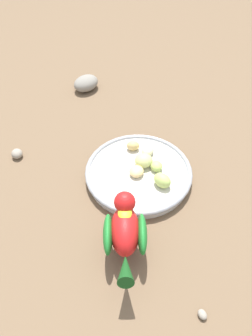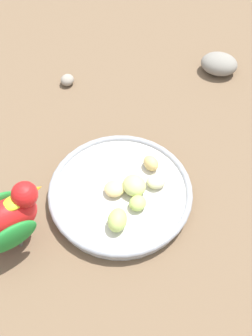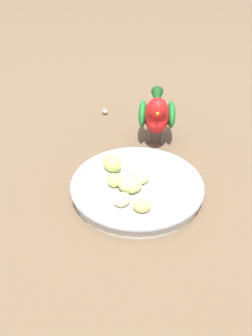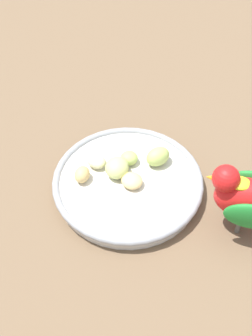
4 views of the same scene
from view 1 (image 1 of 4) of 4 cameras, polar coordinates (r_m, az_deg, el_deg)
The scene contains 12 objects.
ground_plane at distance 0.79m, azimuth 3.06°, elevation -2.56°, with size 4.00×4.00×0.00m, color brown.
feeding_bowl at distance 0.79m, azimuth 2.00°, elevation -0.87°, with size 0.23×0.23×0.03m.
apple_piece_0 at distance 0.77m, azimuth 1.57°, elevation -0.67°, with size 0.03×0.03×0.02m, color #E5C67F.
apple_piece_1 at distance 0.79m, azimuth 2.80°, elevation 1.20°, with size 0.04×0.04×0.03m, color #C6D17A.
apple_piece_2 at distance 0.78m, azimuth 4.84°, elevation 0.30°, with size 0.03×0.03×0.02m, color #B2CC66.
apple_piece_3 at distance 0.75m, azimuth 5.60°, elevation -2.20°, with size 0.04×0.03×0.03m, color #B2CC66.
apple_piece_4 at distance 0.82m, azimuth 3.44°, elevation 2.75°, with size 0.03×0.03×0.02m, color beige.
apple_piece_5 at distance 0.82m, azimuth 1.11°, elevation 3.55°, with size 0.03×0.02×0.02m, color tan.
parrot at distance 0.64m, azimuth -0.15°, elevation -9.90°, with size 0.16×0.11×0.12m.
rock_large at distance 1.04m, azimuth -6.34°, elevation 13.16°, with size 0.07×0.06×0.04m, color gray.
pebble_1 at distance 0.65m, azimuth 11.97°, elevation -21.70°, with size 0.02×0.01×0.01m, color gray.
pebble_2 at distance 0.87m, azimuth -16.84°, elevation 2.18°, with size 0.03×0.03×0.02m, color gray.
Camera 1 is at (-0.46, -0.21, 0.61)m, focal length 38.60 mm.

